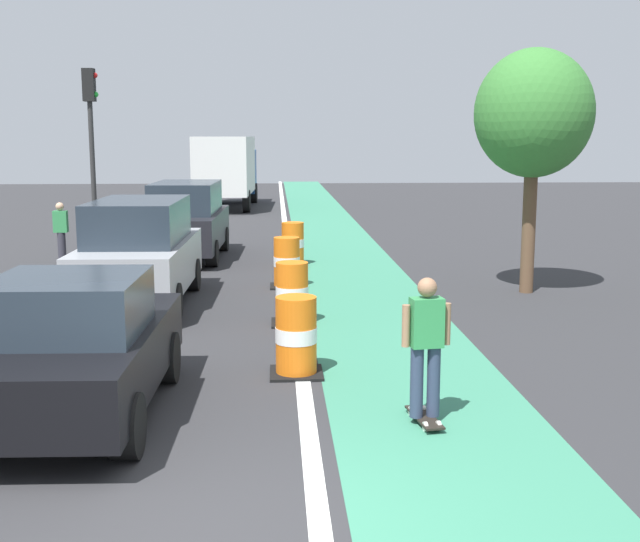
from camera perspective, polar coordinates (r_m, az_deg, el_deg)
The scene contains 15 objects.
ground_plane at distance 7.03m, azimuth -7.73°, elevation -17.92°, with size 100.00×100.00×0.00m, color #2D2D30.
bike_lane_strip at distance 18.60m, azimuth 2.55°, elevation -0.45°, with size 2.50×80.00×0.01m, color #387F60.
lane_divider_stripe at distance 18.51m, azimuth -2.08°, elevation -0.50°, with size 0.20×80.00×0.01m, color silver.
skateboarder_on_lane at distance 9.12m, azimuth 7.56°, elevation -5.29°, with size 0.57×0.82×1.69m.
parked_sedan_nearest at distance 9.65m, azimuth -17.03°, elevation -5.29°, with size 2.00×4.14×1.70m.
parked_suv_second at distance 15.83m, azimuth -12.71°, elevation 1.34°, with size 2.00×4.64×2.04m.
parked_suv_third at distance 21.68m, azimuth -9.48°, elevation 3.61°, with size 2.03×4.66×2.04m.
traffic_barrel_front at distance 10.97m, azimuth -1.71°, elevation -4.71°, with size 0.73×0.73×1.09m.
traffic_barrel_mid at distance 13.91m, azimuth -2.00°, elevation -1.65°, with size 0.73×0.73×1.09m.
traffic_barrel_back at distance 17.34m, azimuth -2.38°, elevation 0.58°, with size 0.73×0.73×1.09m.
traffic_barrel_far at distance 20.33m, azimuth -1.95°, elevation 1.92°, with size 0.73×0.73×1.09m.
delivery_truck_down_block at distance 36.95m, azimuth -6.64°, elevation 7.35°, with size 2.59×7.68×3.23m.
traffic_light_corner at distance 23.68m, azimuth -15.99°, elevation 9.84°, with size 0.41×0.32×5.10m.
pedestrian_crossing at distance 21.13m, azimuth -17.96°, elevation 2.65°, with size 0.34×0.20×1.61m.
street_tree_sidewalk at distance 17.09m, azimuth 14.97°, elevation 10.69°, with size 2.40×2.40×5.00m.
Camera 1 is at (0.55, -6.22, 3.24)m, focal length 44.93 mm.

